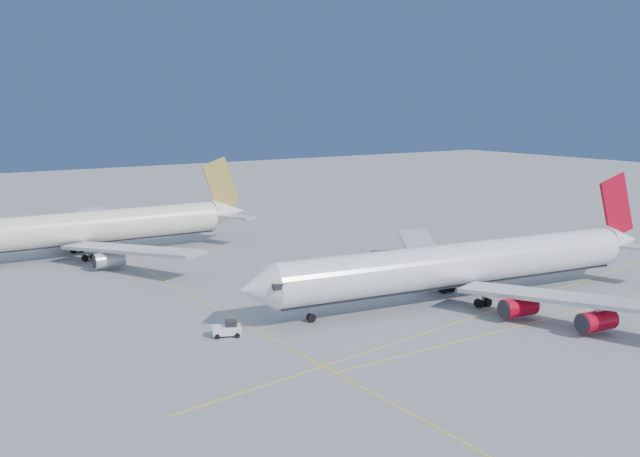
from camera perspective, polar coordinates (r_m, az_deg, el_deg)
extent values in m
plane|color=slate|center=(115.57, 13.62, -4.99)|extent=(500.00, 500.00, 0.00)
cube|color=yellow|center=(110.93, 20.73, -5.99)|extent=(90.00, 0.18, 0.02)
cube|color=yellow|center=(111.77, 15.89, -5.60)|extent=(118.86, 16.88, 0.02)
cube|color=yellow|center=(117.18, -11.27, -4.69)|extent=(0.18, 140.00, 0.02)
cylinder|color=white|center=(108.78, 11.11, -2.80)|extent=(60.51, 14.00, 6.24)
cone|color=white|center=(93.12, -5.05, -4.81)|extent=(5.61, 6.81, 6.24)
cone|color=white|center=(131.71, 22.92, -0.90)|extent=(8.23, 6.85, 5.92)
cube|color=black|center=(93.69, -3.89, -4.30)|extent=(2.47, 6.10, 0.75)
cube|color=#B7B7BC|center=(100.14, 19.67, -5.33)|extent=(15.17, 31.32, 0.59)
cube|color=#B7B7BC|center=(126.07, 8.24, -1.75)|extent=(21.81, 29.07, 0.59)
cube|color=#AB071B|center=(129.57, 22.63, 1.66)|extent=(8.26, 1.55, 11.38)
cylinder|color=gray|center=(97.11, -0.71, -6.46)|extent=(0.26, 0.26, 2.47)
cylinder|color=black|center=(97.46, -0.71, -7.15)|extent=(1.27, 0.90, 1.18)
cylinder|color=gray|center=(106.98, 12.93, -5.16)|extent=(0.34, 0.34, 2.47)
cylinder|color=black|center=(107.31, 12.91, -5.80)|extent=(1.30, 1.11, 1.18)
cylinder|color=gray|center=(113.69, 10.13, -4.16)|extent=(0.34, 0.34, 2.47)
cylinder|color=black|center=(114.00, 10.11, -4.76)|extent=(1.30, 1.11, 1.18)
cylinder|color=#AB071B|center=(101.58, 15.61, -6.07)|extent=(5.47, 3.34, 2.69)
cylinder|color=#AB071B|center=(98.39, 21.26, -6.92)|extent=(5.47, 3.34, 2.69)
cylinder|color=#AB071B|center=(119.58, 8.02, -3.38)|extent=(5.47, 3.34, 2.69)
cylinder|color=#AB071B|center=(129.63, 7.36, -2.32)|extent=(5.47, 3.34, 2.69)
cylinder|color=#EFE6CC|center=(144.29, -18.96, -0.01)|extent=(56.77, 7.43, 6.21)
cone|color=#EFE6CC|center=(154.69, -7.35, 1.34)|extent=(7.75, 6.06, 5.90)
cube|color=#B7B7BC|center=(129.73, -14.85, -1.64)|extent=(17.87, 30.05, 0.60)
cube|color=#B7B7BC|center=(162.20, -18.57, 0.46)|extent=(18.95, 29.69, 0.60)
cube|color=#A6913E|center=(153.22, -7.96, 3.54)|extent=(8.39, 0.67, 11.53)
cylinder|color=gray|center=(141.00, -18.01, -1.73)|extent=(0.35, 0.35, 2.51)
cylinder|color=black|center=(141.25, -17.99, -2.23)|extent=(1.22, 1.01, 1.20)
cylinder|color=gray|center=(149.42, -18.88, -1.14)|extent=(0.35, 0.35, 2.51)
cylinder|color=black|center=(149.66, -18.85, -1.61)|extent=(1.22, 1.01, 1.20)
cylinder|color=#B7B7BC|center=(132.13, -16.51, -2.42)|extent=(5.29, 2.84, 2.72)
cylinder|color=#B7B7BC|center=(158.90, -19.35, -0.52)|extent=(5.29, 2.84, 2.72)
cube|color=white|center=(92.48, -7.47, -8.05)|extent=(4.03, 3.05, 1.08)
cube|color=black|center=(92.27, -7.14, -7.56)|extent=(1.92, 1.97, 0.81)
cylinder|color=black|center=(91.67, -8.22, -8.56)|extent=(0.71, 0.53, 0.63)
cylinder|color=black|center=(93.47, -8.28, -8.20)|extent=(0.71, 0.53, 0.63)
cylinder|color=black|center=(91.82, -6.62, -8.49)|extent=(0.71, 0.53, 0.63)
cylinder|color=black|center=(93.62, -6.72, -8.13)|extent=(0.71, 0.53, 0.63)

